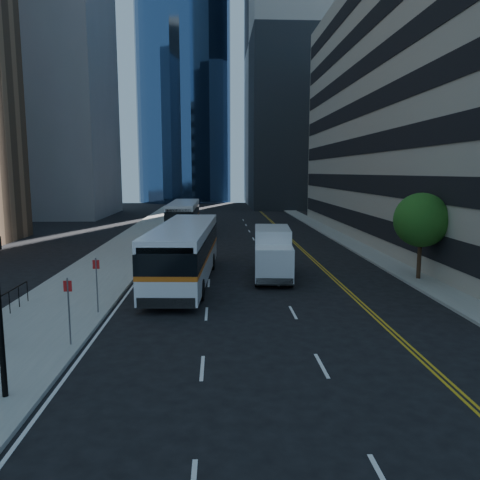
{
  "coord_description": "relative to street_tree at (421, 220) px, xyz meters",
  "views": [
    {
      "loc": [
        -2.95,
        -18.76,
        6.44
      ],
      "look_at": [
        -1.76,
        6.18,
        2.8
      ],
      "focal_mm": 35.0,
      "sensor_mm": 36.0,
      "label": 1
    }
  ],
  "objects": [
    {
      "name": "bus_rear",
      "position": [
        -15.6,
        23.58,
        -1.87
      ],
      "size": [
        2.85,
        12.59,
        3.24
      ],
      "rotation": [
        0.0,
        0.0,
        -0.01
      ],
      "color": "silver",
      "rests_on": "ground"
    },
    {
      "name": "bus_front",
      "position": [
        -13.89,
        0.28,
        -1.78
      ],
      "size": [
        3.7,
        13.37,
        3.41
      ],
      "rotation": [
        0.0,
        0.0,
        -0.06
      ],
      "color": "white",
      "rests_on": "ground"
    },
    {
      "name": "midrise_west",
      "position": [
        -37.0,
        44.0,
        13.86
      ],
      "size": [
        18.0,
        18.0,
        35.0
      ],
      "primitive_type": "cube",
      "color": "gray",
      "rests_on": "ground"
    },
    {
      "name": "sidewalk_west",
      "position": [
        -19.5,
        17.0,
        -3.57
      ],
      "size": [
        5.0,
        90.0,
        0.15
      ],
      "primitive_type": "cube",
      "color": "gray",
      "rests_on": "ground"
    },
    {
      "name": "box_truck",
      "position": [
        -8.6,
        1.3,
        -2.06
      ],
      "size": [
        2.64,
        6.4,
        2.99
      ],
      "rotation": [
        0.0,
        0.0,
        -0.08
      ],
      "color": "silver",
      "rests_on": "ground"
    },
    {
      "name": "street_tree",
      "position": [
        0.0,
        0.0,
        0.0
      ],
      "size": [
        3.2,
        3.2,
        5.1
      ],
      "color": "#332114",
      "rests_on": "sidewalk_east"
    },
    {
      "name": "office_tower_north",
      "position": [
        9.0,
        64.0,
        26.36
      ],
      "size": [
        30.0,
        28.0,
        60.0
      ],
      "primitive_type": "cube",
      "color": "gray",
      "rests_on": "ground"
    },
    {
      "name": "ground",
      "position": [
        -9.0,
        -8.0,
        -3.64
      ],
      "size": [
        160.0,
        160.0,
        0.0
      ],
      "primitive_type": "plane",
      "color": "black",
      "rests_on": "ground"
    },
    {
      "name": "glass_tower",
      "position": [
        -19.0,
        77.0,
        36.36
      ],
      "size": [
        20.0,
        20.0,
        80.0
      ],
      "primitive_type": "cylinder",
      "color": "navy",
      "rests_on": "ground"
    },
    {
      "name": "sidewalk_east",
      "position": [
        -0.0,
        17.0,
        -3.57
      ],
      "size": [
        2.0,
        90.0,
        0.15
      ],
      "primitive_type": "cube",
      "color": "gray",
      "rests_on": "ground"
    }
  ]
}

